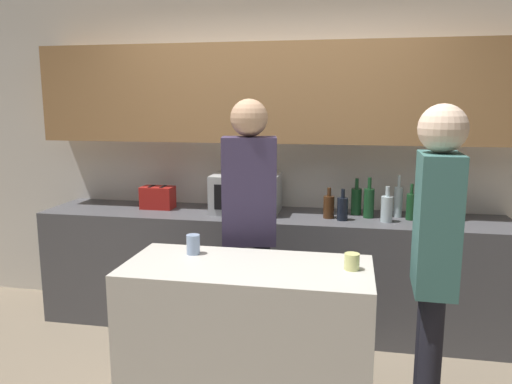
% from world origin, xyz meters
% --- Properties ---
extents(back_wall, '(6.40, 0.40, 2.70)m').
position_xyz_m(back_wall, '(0.00, 1.66, 1.54)').
color(back_wall, silver).
rests_on(back_wall, ground_plane).
extents(back_counter, '(3.60, 0.62, 0.90)m').
position_xyz_m(back_counter, '(0.00, 1.39, 0.45)').
color(back_counter, '#4C4C51').
rests_on(back_counter, ground_plane).
extents(kitchen_island, '(1.32, 0.60, 0.91)m').
position_xyz_m(kitchen_island, '(0.08, 0.14, 0.45)').
color(kitchen_island, beige).
rests_on(kitchen_island, ground_plane).
extents(microwave, '(0.52, 0.39, 0.30)m').
position_xyz_m(microwave, '(-0.19, 1.43, 1.05)').
color(microwave, '#B7BABC').
rests_on(microwave, back_counter).
extents(toaster, '(0.26, 0.16, 0.18)m').
position_xyz_m(toaster, '(-0.93, 1.43, 0.99)').
color(toaster, '#B21E19').
rests_on(toaster, back_counter).
extents(potted_plant, '(0.14, 0.14, 0.39)m').
position_xyz_m(potted_plant, '(1.31, 1.43, 1.10)').
color(potted_plant, '#333D4C').
rests_on(potted_plant, back_counter).
extents(bottle_0, '(0.08, 0.08, 0.23)m').
position_xyz_m(bottle_0, '(0.46, 1.35, 0.99)').
color(bottle_0, '#472814').
rests_on(bottle_0, back_counter).
extents(bottle_1, '(0.08, 0.08, 0.23)m').
position_xyz_m(bottle_1, '(0.56, 1.30, 0.99)').
color(bottle_1, black).
rests_on(bottle_1, back_counter).
extents(bottle_2, '(0.08, 0.08, 0.28)m').
position_xyz_m(bottle_2, '(0.66, 1.51, 1.01)').
color(bottle_2, '#194723').
rests_on(bottle_2, back_counter).
extents(bottle_3, '(0.08, 0.08, 0.31)m').
position_xyz_m(bottle_3, '(0.75, 1.42, 1.02)').
color(bottle_3, '#194723').
rests_on(bottle_3, back_counter).
extents(bottle_4, '(0.08, 0.08, 0.26)m').
position_xyz_m(bottle_4, '(0.88, 1.30, 1.00)').
color(bottle_4, silver).
rests_on(bottle_4, back_counter).
extents(bottle_5, '(0.06, 0.06, 0.32)m').
position_xyz_m(bottle_5, '(0.97, 1.48, 1.03)').
color(bottle_5, silver).
rests_on(bottle_5, back_counter).
extents(bottle_6, '(0.07, 0.07, 0.27)m').
position_xyz_m(bottle_6, '(1.05, 1.40, 1.01)').
color(bottle_6, '#194723').
rests_on(bottle_6, back_counter).
extents(cup_0, '(0.08, 0.08, 0.11)m').
position_xyz_m(cup_0, '(-0.26, 0.28, 0.96)').
color(cup_0, '#8DA4C9').
rests_on(cup_0, kitchen_island).
extents(cup_1, '(0.08, 0.08, 0.09)m').
position_xyz_m(cup_1, '(0.63, 0.17, 0.95)').
color(cup_1, '#E0E288').
rests_on(cup_1, kitchen_island).
extents(person_left, '(0.37, 0.25, 1.78)m').
position_xyz_m(person_left, '(-0.02, 0.71, 1.07)').
color(person_left, black).
rests_on(person_left, ground_plane).
extents(person_center, '(0.23, 0.35, 1.75)m').
position_xyz_m(person_center, '(1.02, 0.11, 1.05)').
color(person_center, black).
rests_on(person_center, ground_plane).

